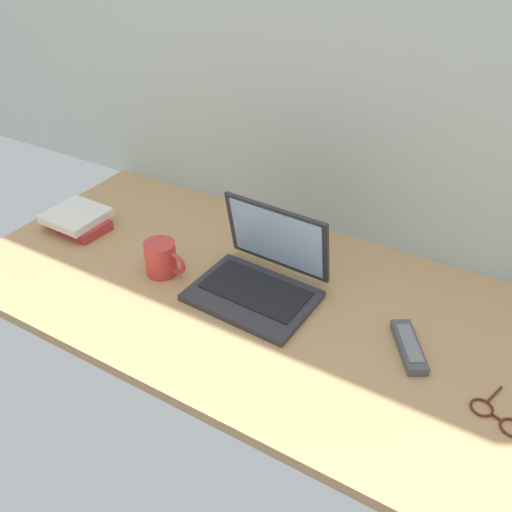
{
  "coord_description": "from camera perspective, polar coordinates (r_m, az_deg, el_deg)",
  "views": [
    {
      "loc": [
        0.53,
        -0.9,
        0.89
      ],
      "look_at": [
        -0.0,
        0.0,
        0.15
      ],
      "focal_mm": 36.43,
      "sensor_mm": 36.0,
      "label": 1
    }
  ],
  "objects": [
    {
      "name": "eyeglasses",
      "position": [
        1.18,
        25.0,
        -15.65
      ],
      "size": [
        0.12,
        0.13,
        0.01
      ],
      "color": "#591E19",
      "rests_on": "desk"
    },
    {
      "name": "desk",
      "position": [
        1.37,
        0.07,
        -4.65
      ],
      "size": [
        1.6,
        0.76,
        0.03
      ],
      "color": "tan",
      "rests_on": "ground"
    },
    {
      "name": "coffee_mug",
      "position": [
        1.42,
        -10.32,
        -0.23
      ],
      "size": [
        0.12,
        0.08,
        0.1
      ],
      "color": "red",
      "rests_on": "desk"
    },
    {
      "name": "book_stack",
      "position": [
        1.7,
        -18.98,
        3.86
      ],
      "size": [
        0.2,
        0.16,
        0.06
      ],
      "color": "#B23333",
      "rests_on": "desk"
    },
    {
      "name": "laptop",
      "position": [
        1.34,
        0.48,
        -2.11
      ],
      "size": [
        0.32,
        0.28,
        0.22
      ],
      "color": "#2D2D33",
      "rests_on": "desk"
    },
    {
      "name": "remote_control_near",
      "position": [
        1.25,
        16.49,
        -9.4
      ],
      "size": [
        0.12,
        0.16,
        0.02
      ],
      "color": "#4C4C51",
      "rests_on": "desk"
    }
  ]
}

